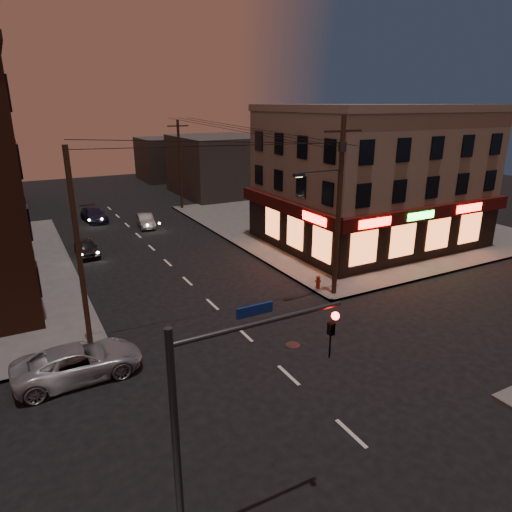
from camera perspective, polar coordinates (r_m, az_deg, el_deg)
ground at (r=19.62m, az=4.09°, el=-14.66°), size 120.00×120.00×0.00m
sidewalk_ne at (r=43.75m, az=10.75°, el=4.14°), size 24.00×28.00×0.15m
pizza_building at (r=37.26m, az=14.14°, el=9.70°), size 15.85×12.85×10.50m
bg_building_ne_a at (r=57.08m, az=-4.53°, el=11.23°), size 10.00×12.00×7.00m
bg_building_ne_b at (r=69.45m, az=-10.89°, el=11.85°), size 8.00×8.00×6.00m
utility_pole_main at (r=25.54m, az=10.16°, el=7.05°), size 4.20×0.44×10.00m
utility_pole_far at (r=48.78m, az=-9.50°, el=11.16°), size 0.26×0.26×9.00m
utility_pole_west at (r=21.26m, az=-21.30°, el=0.63°), size 0.24×0.24×9.00m
traffic_signal at (r=11.01m, az=-4.81°, el=-18.19°), size 4.49×0.32×6.47m
suv_cross at (r=20.44m, az=-21.28°, el=-12.24°), size 5.12×2.47×1.40m
sedan_near at (r=35.91m, az=-20.40°, el=0.98°), size 1.56×3.58×1.20m
sedan_mid at (r=42.79m, az=-13.65°, el=4.35°), size 1.69×3.79×1.21m
sedan_far at (r=46.34m, az=-19.62°, el=4.90°), size 2.21×4.53×1.27m
fire_hydrant at (r=27.63m, az=7.77°, el=-3.16°), size 0.37×0.37×0.80m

